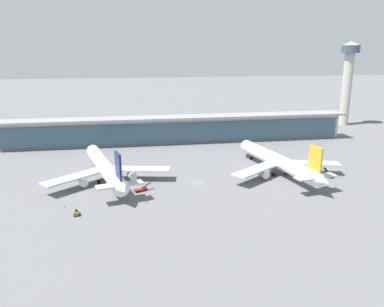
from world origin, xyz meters
TOP-DOWN VIEW (x-y plane):
  - ground_plane at (0.00, 0.00)m, footprint 1200.00×1200.00m
  - airliner_left_stand at (-35.73, 7.76)m, footprint 48.56×64.23m
  - airliner_centre_stand at (35.02, 4.67)m, footprint 49.20×64.74m
  - service_truck_near_nose_blue at (54.23, -2.34)m, footprint 1.96×6.81m
  - service_truck_under_wing_red at (-22.60, -6.12)m, footprint 6.70×4.20m
  - service_truck_mid_apron_olive at (-43.59, -24.11)m, footprint 2.04×3.05m
  - terminal_building at (0.00, 67.79)m, footprint 195.69×12.80m
  - control_tower at (121.97, 101.60)m, footprint 12.00×12.00m
  - safety_cone_alpha at (-22.61, -12.10)m, footprint 0.62×0.62m
  - safety_cone_bravo at (-48.37, -17.39)m, footprint 0.62×0.62m
  - safety_cone_charlie at (-21.29, -17.66)m, footprint 0.62×0.62m

SIDE VIEW (x-z plane):
  - ground_plane at x=0.00m, z-range 0.00..0.00m
  - safety_cone_alpha at x=-22.61m, z-range -0.03..0.67m
  - safety_cone_bravo at x=-48.37m, z-range -0.03..0.67m
  - safety_cone_charlie at x=-21.29m, z-range -0.03..0.67m
  - service_truck_near_nose_blue at x=54.23m, z-range -0.54..2.16m
  - service_truck_under_wing_red at x=-22.60m, z-range -0.54..2.16m
  - service_truck_mid_apron_olive at x=-43.59m, z-range -0.15..1.90m
  - airliner_left_stand at x=-35.73m, z-range -3.21..14.11m
  - airliner_centre_stand at x=35.02m, z-range -3.21..14.11m
  - terminal_building at x=0.00m, z-range 0.27..15.47m
  - control_tower at x=121.97m, z-range 2.89..63.78m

